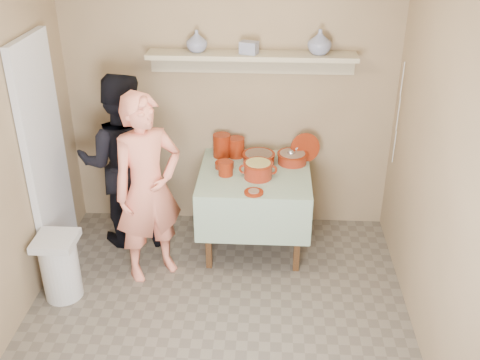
# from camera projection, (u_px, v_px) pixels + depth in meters

# --- Properties ---
(ground) EXTENTS (3.50, 3.50, 0.00)m
(ground) POSITION_uv_depth(u_px,v_px,m) (214.00, 340.00, 4.15)
(ground) COLOR #635A4E
(ground) RESTS_ON ground
(tile_panel) EXTENTS (0.06, 0.70, 2.00)m
(tile_panel) POSITION_uv_depth(u_px,v_px,m) (46.00, 158.00, 4.61)
(tile_panel) COLOR silver
(tile_panel) RESTS_ON ground
(plate_stack_a) EXTENTS (0.16, 0.16, 0.22)m
(plate_stack_a) POSITION_uv_depth(u_px,v_px,m) (222.00, 146.00, 5.16)
(plate_stack_a) COLOR #6D1706
(plate_stack_a) RESTS_ON serving_table
(plate_stack_b) EXTENTS (0.15, 0.15, 0.18)m
(plate_stack_b) POSITION_uv_depth(u_px,v_px,m) (236.00, 147.00, 5.16)
(plate_stack_b) COLOR #6D1706
(plate_stack_b) RESTS_ON serving_table
(bowl_stack) EXTENTS (0.13, 0.13, 0.13)m
(bowl_stack) POSITION_uv_depth(u_px,v_px,m) (226.00, 168.00, 4.84)
(bowl_stack) COLOR #6D1706
(bowl_stack) RESTS_ON serving_table
(empty_bowl) EXTENTS (0.17, 0.17, 0.05)m
(empty_bowl) POSITION_uv_depth(u_px,v_px,m) (224.00, 165.00, 4.98)
(empty_bowl) COLOR #6D1706
(empty_bowl) RESTS_ON serving_table
(propped_lid) EXTENTS (0.28, 0.14, 0.27)m
(propped_lid) POSITION_uv_depth(u_px,v_px,m) (305.00, 148.00, 5.08)
(propped_lid) COLOR #6D1706
(propped_lid) RESTS_ON serving_table
(vase_right) EXTENTS (0.26, 0.26, 0.21)m
(vase_right) POSITION_uv_depth(u_px,v_px,m) (320.00, 42.00, 4.71)
(vase_right) COLOR navy
(vase_right) RESTS_ON wall_shelf
(vase_left) EXTENTS (0.23, 0.23, 0.19)m
(vase_left) POSITION_uv_depth(u_px,v_px,m) (197.00, 41.00, 4.78)
(vase_left) COLOR navy
(vase_left) RESTS_ON wall_shelf
(ceramic_box) EXTENTS (0.17, 0.14, 0.10)m
(ceramic_box) POSITION_uv_depth(u_px,v_px,m) (249.00, 48.00, 4.74)
(ceramic_box) COLOR navy
(ceramic_box) RESTS_ON wall_shelf
(person_cook) EXTENTS (0.71, 0.66, 1.62)m
(person_cook) POSITION_uv_depth(u_px,v_px,m) (148.00, 189.00, 4.53)
(person_cook) COLOR #F18168
(person_cook) RESTS_ON ground
(person_helper) EXTENTS (0.87, 0.72, 1.62)m
(person_helper) POSITION_uv_depth(u_px,v_px,m) (122.00, 161.00, 5.00)
(person_helper) COLOR black
(person_helper) RESTS_ON ground
(room_shell) EXTENTS (3.04, 3.54, 2.62)m
(room_shell) POSITION_uv_depth(u_px,v_px,m) (208.00, 140.00, 3.41)
(room_shell) COLOR #987F5D
(room_shell) RESTS_ON ground
(serving_table) EXTENTS (0.97, 0.97, 0.76)m
(serving_table) POSITION_uv_depth(u_px,v_px,m) (255.00, 184.00, 4.98)
(serving_table) COLOR #4C2D16
(serving_table) RESTS_ON ground
(cazuela_meat_a) EXTENTS (0.30, 0.30, 0.10)m
(cazuela_meat_a) POSITION_uv_depth(u_px,v_px,m) (259.00, 157.00, 5.04)
(cazuela_meat_a) COLOR maroon
(cazuela_meat_a) RESTS_ON serving_table
(cazuela_meat_b) EXTENTS (0.28, 0.28, 0.10)m
(cazuela_meat_b) POSITION_uv_depth(u_px,v_px,m) (292.00, 157.00, 5.05)
(cazuela_meat_b) COLOR maroon
(cazuela_meat_b) RESTS_ON serving_table
(ladle) EXTENTS (0.08, 0.26, 0.19)m
(ladle) POSITION_uv_depth(u_px,v_px,m) (291.00, 153.00, 5.01)
(ladle) COLOR silver
(ladle) RESTS_ON cazuela_meat_b
(cazuela_rice) EXTENTS (0.33, 0.25, 0.14)m
(cazuela_rice) POSITION_uv_depth(u_px,v_px,m) (258.00, 169.00, 4.78)
(cazuela_rice) COLOR maroon
(cazuela_rice) RESTS_ON serving_table
(front_plate) EXTENTS (0.16, 0.16, 0.03)m
(front_plate) POSITION_uv_depth(u_px,v_px,m) (254.00, 192.00, 4.57)
(front_plate) COLOR #6D1706
(front_plate) RESTS_ON serving_table
(wall_shelf) EXTENTS (1.80, 0.25, 0.21)m
(wall_shelf) POSITION_uv_depth(u_px,v_px,m) (252.00, 58.00, 4.83)
(wall_shelf) COLOR tan
(wall_shelf) RESTS_ON room_shell
(trash_bin) EXTENTS (0.32, 0.32, 0.56)m
(trash_bin) POSITION_uv_depth(u_px,v_px,m) (60.00, 267.00, 4.48)
(trash_bin) COLOR silver
(trash_bin) RESTS_ON ground
(electrical_cord) EXTENTS (0.01, 0.05, 0.90)m
(electrical_cord) POSITION_uv_depth(u_px,v_px,m) (398.00, 114.00, 4.81)
(electrical_cord) COLOR silver
(electrical_cord) RESTS_ON wall_shelf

